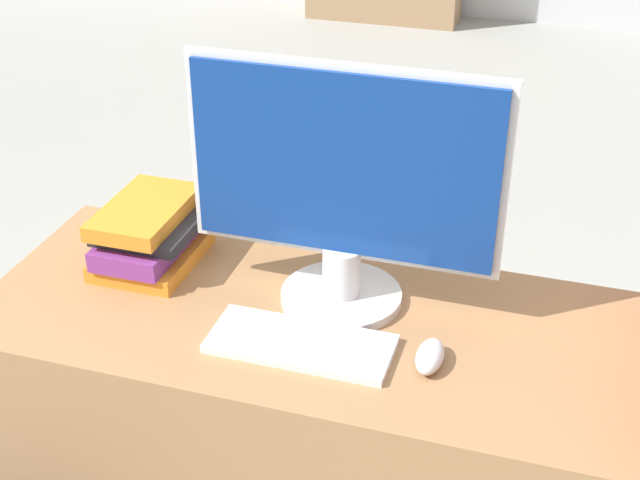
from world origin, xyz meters
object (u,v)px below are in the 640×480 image
keyboard (299,343)px  monitor (343,187)px  book_stack (150,234)px  mouse (430,356)px

keyboard → monitor: bearing=79.5°
monitor → book_stack: (-0.44, 0.03, -0.19)m
keyboard → mouse: (0.25, 0.02, 0.01)m
keyboard → mouse: mouse is taller
keyboard → book_stack: book_stack is taller
monitor → keyboard: (-0.03, -0.18, -0.25)m
monitor → mouse: monitor is taller
monitor → mouse: bearing=-36.5°
keyboard → book_stack: size_ratio=1.30×
keyboard → mouse: size_ratio=3.39×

